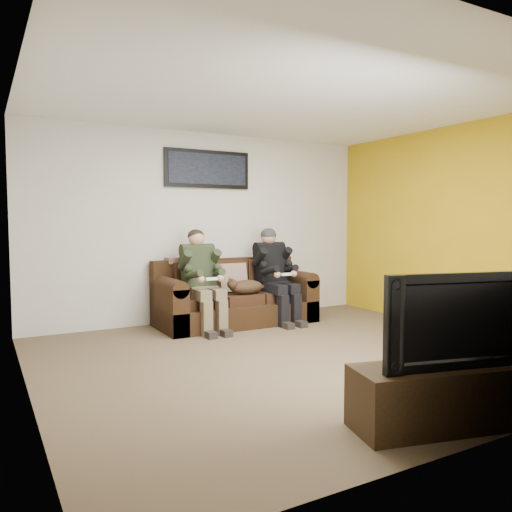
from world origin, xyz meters
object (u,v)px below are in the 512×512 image
cat (245,287)px  television (451,318)px  sofa (234,299)px  framed_poster (208,169)px  person_left (202,274)px  tv_stand (448,395)px  person_right (274,270)px

cat → television: (-0.31, -3.52, 0.21)m
sofa → framed_poster: framed_poster is taller
person_left → framed_poster: bearing=58.9°
cat → framed_poster: bearing=110.3°
person_left → cat: person_left is taller
framed_poster → television: size_ratio=1.14×
sofa → person_left: bearing=-162.0°
framed_poster → tv_stand: bearing=-90.9°
person_right → television: person_right is taller
sofa → tv_stand: size_ratio=1.58×
person_right → television: (-0.81, -3.60, 0.02)m
cat → tv_stand: bearing=-95.0°
person_left → television: bearing=-85.7°
framed_poster → tv_stand: (-0.07, -4.17, -1.89)m
person_right → tv_stand: bearing=-102.7°
cat → sofa: bearing=98.9°
sofa → cat: sofa is taller
sofa → television: television is taller
person_left → tv_stand: 3.64m
person_left → television: 3.61m
person_left → person_right: (1.08, 0.00, 0.00)m
television → sofa: bearing=100.0°
person_right → tv_stand: (-0.81, -3.60, -0.51)m
person_right → tv_stand: 3.72m
framed_poster → tv_stand: size_ratio=0.94×
cat → tv_stand: (-0.31, -3.52, -0.31)m
television → person_right: bearing=91.4°
tv_stand → television: (0.00, 0.00, 0.53)m
sofa → framed_poster: 1.83m
person_left → cat: bearing=-8.0°
person_left → framed_poster: framed_poster is taller
tv_stand → sofa: bearing=100.0°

